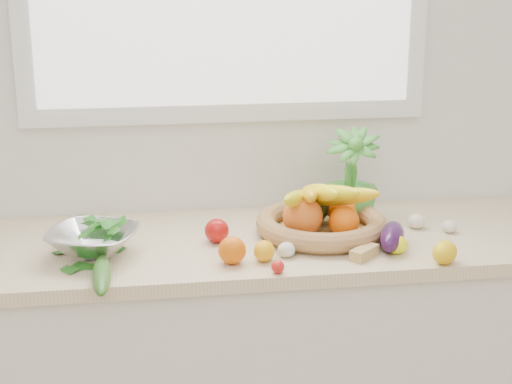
{
  "coord_description": "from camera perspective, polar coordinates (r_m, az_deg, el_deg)",
  "views": [
    {
      "loc": [
        -0.27,
        -0.24,
        1.71
      ],
      "look_at": [
        0.05,
        1.93,
        1.05
      ],
      "focal_mm": 55.0,
      "sensor_mm": 36.0,
      "label": 1
    }
  ],
  "objects": [
    {
      "name": "back_wall",
      "position": [
        2.53,
        -2.21,
        8.55
      ],
      "size": [
        4.5,
        0.02,
        2.7
      ],
      "primitive_type": "cube",
      "color": "white",
      "rests_on": "ground"
    },
    {
      "name": "counter_cabinet",
      "position": [
        2.56,
        -1.21,
        -13.35
      ],
      "size": [
        2.2,
        0.58,
        0.86
      ],
      "primitive_type": "cube",
      "color": "silver",
      "rests_on": "ground"
    },
    {
      "name": "countertop",
      "position": [
        2.36,
        -1.27,
        -3.86
      ],
      "size": [
        2.24,
        0.62,
        0.04
      ],
      "primitive_type": "cube",
      "color": "beige",
      "rests_on": "counter_cabinet"
    },
    {
      "name": "orange_loose",
      "position": [
        2.16,
        -1.75,
        -4.27
      ],
      "size": [
        0.1,
        0.1,
        0.08
      ],
      "primitive_type": "sphere",
      "rotation": [
        0.0,
        0.0,
        0.31
      ],
      "color": "#DE5A07",
      "rests_on": "countertop"
    },
    {
      "name": "lemon_a",
      "position": [
        2.18,
        0.6,
        -4.3
      ],
      "size": [
        0.08,
        0.09,
        0.06
      ],
      "primitive_type": "ellipsoid",
      "rotation": [
        0.0,
        0.0,
        -0.26
      ],
      "color": "orange",
      "rests_on": "countertop"
    },
    {
      "name": "lemon_b",
      "position": [
        2.22,
        13.56,
        -4.29
      ],
      "size": [
        0.1,
        0.11,
        0.07
      ],
      "primitive_type": "ellipsoid",
      "rotation": [
        0.0,
        0.0,
        -0.69
      ],
      "color": "yellow",
      "rests_on": "countertop"
    },
    {
      "name": "lemon_c",
      "position": [
        2.27,
        10.15,
        -3.77
      ],
      "size": [
        0.09,
        0.09,
        0.05
      ],
      "primitive_type": "ellipsoid",
      "rotation": [
        0.0,
        0.0,
        0.81
      ],
      "color": "#F0F30D",
      "rests_on": "countertop"
    },
    {
      "name": "apple",
      "position": [
        2.32,
        -2.87,
        -2.83
      ],
      "size": [
        0.09,
        0.09,
        0.07
      ],
      "primitive_type": "sphere",
      "rotation": [
        0.0,
        0.0,
        0.27
      ],
      "color": "#AB100D",
      "rests_on": "countertop"
    },
    {
      "name": "ginger",
      "position": [
        2.22,
        7.88,
        -4.4
      ],
      "size": [
        0.1,
        0.09,
        0.03
      ],
      "primitive_type": "cube",
      "rotation": [
        0.0,
        0.0,
        0.74
      ],
      "color": "tan",
      "rests_on": "countertop"
    },
    {
      "name": "garlic_a",
      "position": [
        2.47,
        13.89,
        -2.45
      ],
      "size": [
        0.06,
        0.06,
        0.04
      ],
      "primitive_type": "ellipsoid",
      "rotation": [
        0.0,
        0.0,
        0.28
      ],
      "color": "silver",
      "rests_on": "countertop"
    },
    {
      "name": "garlic_b",
      "position": [
        2.49,
        11.58,
        -2.09
      ],
      "size": [
        0.06,
        0.06,
        0.05
      ],
      "primitive_type": "ellipsoid",
      "rotation": [
        0.0,
        0.0,
        -0.03
      ],
      "color": "white",
      "rests_on": "countertop"
    },
    {
      "name": "garlic_c",
      "position": [
        2.21,
        2.23,
        -4.22
      ],
      "size": [
        0.06,
        0.06,
        0.04
      ],
      "primitive_type": "ellipsoid",
      "rotation": [
        0.0,
        0.0,
        0.14
      ],
      "color": "beige",
      "rests_on": "countertop"
    },
    {
      "name": "eggplant",
      "position": [
        2.3,
        9.86,
        -3.2
      ],
      "size": [
        0.14,
        0.2,
        0.07
      ],
      "primitive_type": "ellipsoid",
      "rotation": [
        0.0,
        0.0,
        -0.41
      ],
      "color": "#2E0F3A",
      "rests_on": "countertop"
    },
    {
      "name": "cucumber",
      "position": [
        2.07,
        -11.16,
        -5.92
      ],
      "size": [
        0.05,
        0.26,
        0.05
      ],
      "primitive_type": "ellipsoid",
      "rotation": [
        0.0,
        0.0,
        0.02
      ],
      "color": "#305B1A",
      "rests_on": "countertop"
    },
    {
      "name": "radish",
      "position": [
        2.1,
        1.6,
        -5.46
      ],
      "size": [
        0.05,
        0.05,
        0.04
      ],
      "primitive_type": "sphere",
      "rotation": [
        0.0,
        0.0,
        -0.43
      ],
      "color": "red",
      "rests_on": "countertop"
    },
    {
      "name": "potted_herb",
      "position": [
        2.5,
        6.92,
        1.03
      ],
      "size": [
        0.23,
        0.23,
        0.31
      ],
      "primitive_type": "imported",
      "rotation": [
        0.0,
        0.0,
        -0.38
      ],
      "color": "green",
      "rests_on": "countertop"
    },
    {
      "name": "fruit_basket",
      "position": [
        2.38,
        4.72,
        -1.84
      ],
      "size": [
        0.46,
        0.46,
        0.19
      ],
      "color": "tan",
      "rests_on": "countertop"
    },
    {
      "name": "colander_with_spinach",
      "position": [
        2.24,
        -11.77,
        -3.06
      ],
      "size": [
        0.31,
        0.31,
        0.13
      ],
      "color": "white",
      "rests_on": "countertop"
    }
  ]
}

